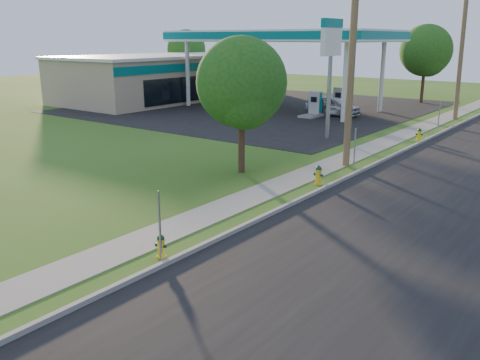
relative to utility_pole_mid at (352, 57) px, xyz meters
The scene contains 24 objects.
ground_plane 17.72m from the utility_pole_mid, 87.98° to the right, with size 140.00×140.00×0.00m, color #2F5515.
road 9.97m from the utility_pole_mid, 53.92° to the right, with size 8.00×120.00×0.02m, color black.
curb 8.60m from the utility_pole_mid, 81.07° to the right, with size 0.15×120.00×0.15m, color gray.
sidewalk 8.59m from the utility_pole_mid, 95.31° to the right, with size 1.50×120.00×0.03m, color gray.
forecourt 22.06m from the utility_pole_mid, 135.75° to the left, with size 26.00×28.00×0.02m, color black.
utility_pole_mid is the anchor object (origin of this frame).
utility_pole_far 18.00m from the utility_pole_mid, 90.00° to the left, with size 1.40×0.32×9.50m.
sign_post_near 13.42m from the utility_pole_mid, 86.20° to the right, with size 0.05×0.04×2.00m, color gray.
sign_post_mid 4.17m from the utility_pole_mid, 49.64° to the right, with size 0.05×0.04×2.00m, color gray.
sign_post_far 11.91m from the utility_pole_mid, 85.66° to the left, with size 0.05×0.04×2.00m, color gray.
gas_canopy 20.14m from the utility_pole_mid, 131.78° to the left, with size 18.18×9.18×6.40m.
fuel_pump_nw 22.52m from the utility_pole_mid, 144.01° to the left, with size 1.20×3.20×1.90m.
fuel_pump_ne 16.31m from the utility_pole_mid, 124.40° to the left, with size 1.20×3.20×1.90m.
fuel_pump_sw 25.05m from the utility_pole_mid, 136.48° to the left, with size 1.20×3.20×1.90m.
fuel_pump_se 19.65m from the utility_pole_mid, 117.63° to the left, with size 1.20×3.20×1.90m.
convenience_store 30.48m from the utility_pole_mid, 150.38° to the left, with size 10.40×22.40×4.25m.
price_pylon 6.76m from the utility_pole_mid, 125.34° to the left, with size 0.34×2.04×6.85m.
tree_verge 5.18m from the utility_pole_mid, 127.48° to the right, with size 3.90×3.90×5.91m.
tree_lot 26.87m from the utility_pole_mid, 100.99° to the left, with size 4.65×4.65×7.05m.
tree_back 39.87m from the utility_pole_mid, 143.66° to the left, with size 4.49×4.49×6.81m.
hydrant_near 13.40m from the utility_pole_mid, 87.20° to the right, with size 0.35×0.32×0.69m.
hydrant_mid 5.83m from the utility_pole_mid, 81.90° to the right, with size 0.42×0.38×0.81m.
hydrant_far 9.31m from the utility_pole_mid, 84.85° to the left, with size 0.39×0.35×0.76m.
car_silver 16.83m from the utility_pole_mid, 119.54° to the left, with size 1.76×4.36×1.49m, color silver.
Camera 1 is at (9.46, -4.44, 5.77)m, focal length 38.00 mm.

